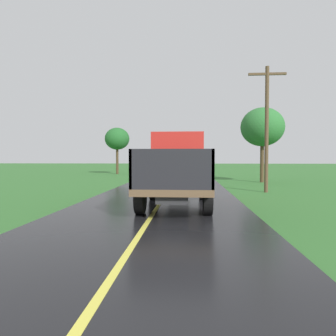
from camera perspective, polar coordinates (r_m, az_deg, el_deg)
The scene contains 4 objects.
banana_truck_near at distance 11.78m, azimuth 1.72°, elevation 0.19°, with size 2.38×5.82×2.80m.
utility_pole_roadside at distance 16.98m, azimuth 18.17°, elevation 7.84°, with size 1.97×0.20×6.67m.
roadside_tree_near_left at distance 34.97m, azimuth -9.60°, elevation 5.44°, with size 2.78×2.78×5.28m.
roadside_tree_mid_right at distance 23.90m, azimuth 17.42°, elevation 7.37°, with size 3.22×3.22×5.61m.
Camera 1 is at (1.13, 0.98, 1.84)m, focal length 32.23 mm.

